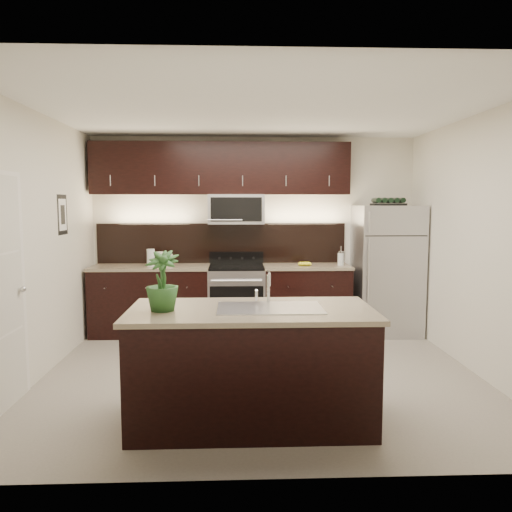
# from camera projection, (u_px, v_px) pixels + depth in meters

# --- Properties ---
(ground) EXTENTS (4.50, 4.50, 0.00)m
(ground) POSITION_uv_depth(u_px,v_px,m) (261.00, 374.00, 5.21)
(ground) COLOR gray
(ground) RESTS_ON ground
(room_walls) EXTENTS (4.52, 4.02, 2.71)m
(room_walls) POSITION_uv_depth(u_px,v_px,m) (250.00, 212.00, 5.00)
(room_walls) COLOR beige
(room_walls) RESTS_ON ground
(counter_run) EXTENTS (3.51, 0.65, 0.94)m
(counter_run) POSITION_uv_depth(u_px,v_px,m) (222.00, 299.00, 6.83)
(counter_run) COLOR black
(counter_run) RESTS_ON ground
(upper_fixtures) EXTENTS (3.49, 0.40, 1.66)m
(upper_fixtures) POSITION_uv_depth(u_px,v_px,m) (223.00, 177.00, 6.80)
(upper_fixtures) COLOR black
(upper_fixtures) RESTS_ON counter_run
(island) EXTENTS (1.96, 0.96, 0.94)m
(island) POSITION_uv_depth(u_px,v_px,m) (251.00, 365.00, 4.04)
(island) COLOR black
(island) RESTS_ON ground
(sink_faucet) EXTENTS (0.84, 0.50, 0.28)m
(sink_faucet) POSITION_uv_depth(u_px,v_px,m) (270.00, 306.00, 4.00)
(sink_faucet) COLOR silver
(sink_faucet) RESTS_ON island
(refrigerator) EXTENTS (0.84, 0.76, 1.75)m
(refrigerator) POSITION_uv_depth(u_px,v_px,m) (386.00, 270.00, 6.81)
(refrigerator) COLOR #B2B2B7
(refrigerator) RESTS_ON ground
(wine_rack) EXTENTS (0.43, 0.27, 0.10)m
(wine_rack) POSITION_uv_depth(u_px,v_px,m) (388.00, 202.00, 6.72)
(wine_rack) COLOR black
(wine_rack) RESTS_ON refrigerator
(plant) EXTENTS (0.31, 0.31, 0.47)m
(plant) POSITION_uv_depth(u_px,v_px,m) (162.00, 281.00, 3.89)
(plant) COLOR #245020
(plant) RESTS_ON island
(canisters) EXTENTS (0.35, 0.11, 0.23)m
(canisters) POSITION_uv_depth(u_px,v_px,m) (158.00, 259.00, 6.68)
(canisters) COLOR silver
(canisters) RESTS_ON counter_run
(french_press) EXTENTS (0.09, 0.09, 0.26)m
(french_press) POSITION_uv_depth(u_px,v_px,m) (341.00, 258.00, 6.78)
(french_press) COLOR silver
(french_press) RESTS_ON counter_run
(bananas) EXTENTS (0.19, 0.15, 0.06)m
(bananas) POSITION_uv_depth(u_px,v_px,m) (301.00, 264.00, 6.74)
(bananas) COLOR yellow
(bananas) RESTS_ON counter_run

